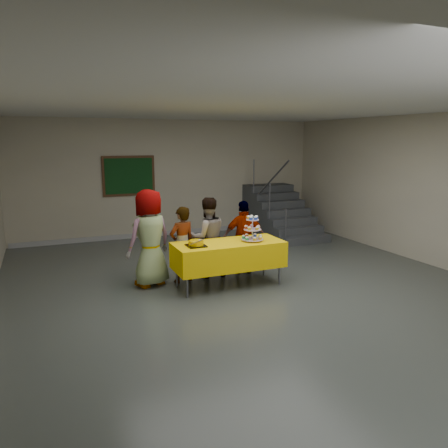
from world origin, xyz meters
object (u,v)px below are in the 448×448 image
object	(u,v)px
bear_cake	(196,243)
schoolchild_a	(150,238)
schoolchild_c	(207,237)
noticeboard	(129,176)
bake_table	(229,254)
cupcake_stand	(252,231)
schoolchild_d	(244,237)
staircase	(278,215)
schoolchild_b	(182,245)

from	to	relation	value
bear_cake	schoolchild_a	distance (m)	0.87
schoolchild_c	noticeboard	xyz separation A→B (m)	(-0.69, 3.72, 0.87)
bake_table	noticeboard	distance (m)	4.56
cupcake_stand	schoolchild_a	bearing A→B (deg)	159.69
schoolchild_d	staircase	size ratio (longest dim) A/B	0.57
cupcake_stand	staircase	world-z (taller)	staircase
bake_table	schoolchild_d	xyz separation A→B (m)	(0.56, 0.57, 0.13)
bake_table	bear_cake	world-z (taller)	bear_cake
schoolchild_b	schoolchild_c	distance (m)	0.54
bear_cake	schoolchild_a	world-z (taller)	schoolchild_a
bake_table	schoolchild_b	distance (m)	0.85
schoolchild_a	noticeboard	distance (m)	3.91
schoolchild_c	schoolchild_d	distance (m)	0.71
bear_cake	schoolchild_c	world-z (taller)	schoolchild_c
bear_cake	staircase	distance (m)	5.06
schoolchild_b	staircase	xyz separation A→B (m)	(3.63, 3.00, -0.19)
bake_table	schoolchild_b	bearing A→B (deg)	142.02
schoolchild_a	staircase	bearing A→B (deg)	-165.64
schoolchild_d	noticeboard	world-z (taller)	noticeboard
bake_table	noticeboard	bearing A→B (deg)	100.86
bake_table	schoolchild_a	xyz separation A→B (m)	(-1.23, 0.55, 0.28)
schoolchild_a	schoolchild_d	distance (m)	1.80
bake_table	bear_cake	distance (m)	0.66
cupcake_stand	schoolchild_d	world-z (taller)	schoolchild_d
schoolchild_a	schoolchild_b	world-z (taller)	schoolchild_a
schoolchild_b	noticeboard	size ratio (longest dim) A/B	1.04
staircase	noticeboard	xyz separation A→B (m)	(-3.80, 0.84, 1.11)
schoolchild_c	staircase	distance (m)	4.25
cupcake_stand	staircase	xyz separation A→B (m)	(2.55, 3.58, -0.46)
schoolchild_a	schoolchild_c	xyz separation A→B (m)	(1.09, 0.09, -0.10)
schoolchild_d	bear_cake	bearing A→B (deg)	40.83
cupcake_stand	bear_cake	world-z (taller)	cupcake_stand
schoolchild_a	schoolchild_d	world-z (taller)	schoolchild_a
cupcake_stand	schoolchild_a	size ratio (longest dim) A/B	0.27
cupcake_stand	schoolchild_a	distance (m)	1.76
noticeboard	cupcake_stand	bearing A→B (deg)	-74.16
schoolchild_a	schoolchild_d	bearing A→B (deg)	159.64
bake_table	schoolchild_a	world-z (taller)	schoolchild_a
staircase	noticeboard	bearing A→B (deg)	167.60
schoolchild_a	schoolchild_b	distance (m)	0.59
schoolchild_a	noticeboard	size ratio (longest dim) A/B	1.29
schoolchild_b	schoolchild_c	bearing A→B (deg)	176.74
bake_table	schoolchild_b	world-z (taller)	schoolchild_b
bake_table	cupcake_stand	size ratio (longest dim) A/B	4.22
bake_table	schoolchild_d	world-z (taller)	schoolchild_d
bake_table	cupcake_stand	bearing A→B (deg)	-8.58
cupcake_stand	schoolchild_a	world-z (taller)	schoolchild_a
schoolchild_d	cupcake_stand	bearing A→B (deg)	89.81
staircase	schoolchild_b	bearing A→B (deg)	-140.42
cupcake_stand	schoolchild_b	distance (m)	1.26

